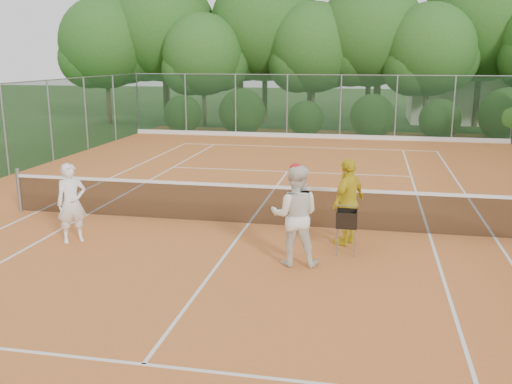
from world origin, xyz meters
TOP-DOWN VIEW (x-y plane):
  - ground at (0.00, 0.00)m, footprint 120.00×120.00m
  - clay_court at (0.00, 0.00)m, footprint 18.00×36.00m
  - club_building at (9.00, 24.00)m, footprint 8.00×5.00m
  - tennis_net at (0.00, 0.00)m, footprint 11.97×0.10m
  - player_white at (-3.37, -1.97)m, footprint 0.73×0.70m
  - player_center_grp at (1.41, -2.40)m, footprint 0.98×0.78m
  - player_yellow at (2.34, -0.99)m, footprint 0.90×1.15m
  - ball_hopper at (2.34, -1.62)m, footprint 0.39×0.39m
  - stray_ball_a at (0.44, 11.63)m, footprint 0.07×0.07m
  - stray_ball_b at (-2.03, 13.43)m, footprint 0.07×0.07m
  - stray_ball_c at (1.99, 11.51)m, footprint 0.07×0.07m
  - court_markings at (0.00, 0.00)m, footprint 11.03×23.83m
  - fence_back at (0.00, 15.00)m, footprint 18.07×0.07m
  - tropical_treeline at (1.43, 20.22)m, footprint 32.10×8.49m

SIDE VIEW (x-z plane):
  - ground at x=0.00m, z-range 0.00..0.00m
  - clay_court at x=0.00m, z-range 0.00..0.02m
  - court_markings at x=0.00m, z-range 0.02..0.03m
  - stray_ball_a at x=0.44m, z-range 0.02..0.09m
  - stray_ball_b at x=-2.03m, z-range 0.02..0.09m
  - stray_ball_c at x=1.99m, z-range 0.02..0.09m
  - tennis_net at x=0.00m, z-range -0.02..1.08m
  - ball_hopper at x=2.34m, z-range 0.28..1.17m
  - player_white at x=-3.37m, z-range 0.02..1.71m
  - player_yellow at x=2.34m, z-range 0.02..1.85m
  - player_center_grp at x=1.41m, z-range 0.01..1.95m
  - club_building at x=9.00m, z-range 0.00..3.00m
  - fence_back at x=0.00m, z-range 0.02..3.02m
  - tropical_treeline at x=1.43m, z-range -2.40..12.63m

